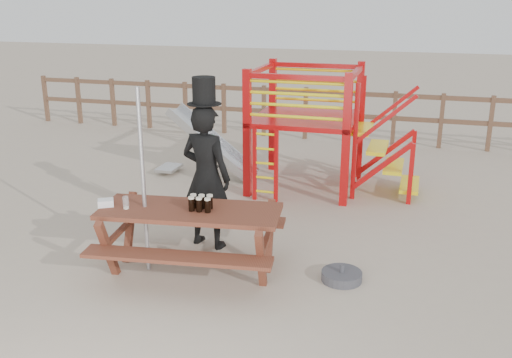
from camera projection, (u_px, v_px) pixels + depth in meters
name	position (u px, v px, depth m)	size (l,w,h in m)	color
ground	(226.00, 275.00, 6.82)	(60.00, 60.00, 0.00)	tan
back_fence	(327.00, 109.00, 12.99)	(15.09, 0.09, 1.20)	brown
playground_fort	(301.00, 126.00, 9.73)	(4.71, 1.84, 2.10)	#B80C0D
picnic_table	(191.00, 233.00, 6.73)	(2.28, 1.72, 0.82)	brown
man_with_hat	(206.00, 173.00, 7.36)	(0.77, 0.59, 2.24)	black
metal_pole	(143.00, 182.00, 6.63)	(0.05, 0.05, 2.23)	#B2B2B7
parasol_base	(342.00, 276.00, 6.68)	(0.48, 0.48, 0.20)	#3D3D42
paper_bag	(106.00, 203.00, 6.73)	(0.18, 0.14, 0.08)	white
stout_pints	(201.00, 203.00, 6.58)	(0.28, 0.20, 0.17)	black
empty_glasses	(126.00, 203.00, 6.63)	(0.07, 0.07, 0.15)	silver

